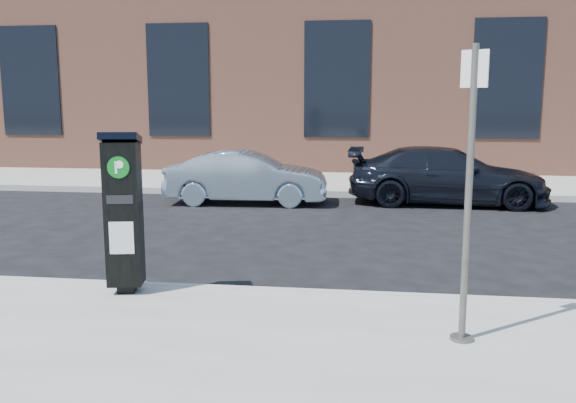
% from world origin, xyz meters
% --- Properties ---
extents(ground, '(120.00, 120.00, 0.00)m').
position_xyz_m(ground, '(0.00, 0.00, 0.00)').
color(ground, black).
rests_on(ground, ground).
extents(sidewalk_far, '(60.00, 12.00, 0.15)m').
position_xyz_m(sidewalk_far, '(0.00, 14.00, 0.07)').
color(sidewalk_far, gray).
rests_on(sidewalk_far, ground).
extents(curb_near, '(60.00, 0.12, 0.16)m').
position_xyz_m(curb_near, '(0.00, -0.02, 0.07)').
color(curb_near, '#9E9B93').
rests_on(curb_near, ground).
extents(curb_far, '(60.00, 0.12, 0.16)m').
position_xyz_m(curb_far, '(0.00, 8.02, 0.07)').
color(curb_far, '#9E9B93').
rests_on(curb_far, ground).
extents(building, '(28.00, 10.05, 8.25)m').
position_xyz_m(building, '(-0.00, 17.00, 4.15)').
color(building, '#9B5C46').
rests_on(building, ground).
extents(parking_kiosk, '(0.50, 0.46, 1.88)m').
position_xyz_m(parking_kiosk, '(-1.76, -0.35, 1.12)').
color(parking_kiosk, black).
rests_on(parking_kiosk, sidewalk_near).
extents(sign_pole, '(0.23, 0.22, 2.72)m').
position_xyz_m(sign_pole, '(1.94, -1.34, 1.50)').
color(sign_pole, '#5A574F').
rests_on(sign_pole, sidewalk_near).
extents(car_silver, '(3.76, 1.46, 1.22)m').
position_xyz_m(car_silver, '(-1.78, 6.84, 0.61)').
color(car_silver, '#8A9EAF').
rests_on(car_silver, ground).
extents(car_dark, '(4.57, 1.96, 1.31)m').
position_xyz_m(car_dark, '(2.83, 7.40, 0.66)').
color(car_dark, black).
rests_on(car_dark, ground).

